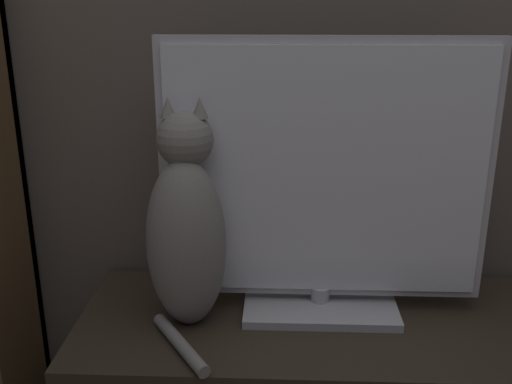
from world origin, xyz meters
name	(u,v)px	position (x,y,z in m)	size (l,w,h in m)	color
tv	(324,187)	(-0.01, 1.00, 0.82)	(0.75, 0.22, 0.64)	#B7B7BC
cat	(186,231)	(-0.32, 0.93, 0.74)	(0.18, 0.32, 0.52)	gray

